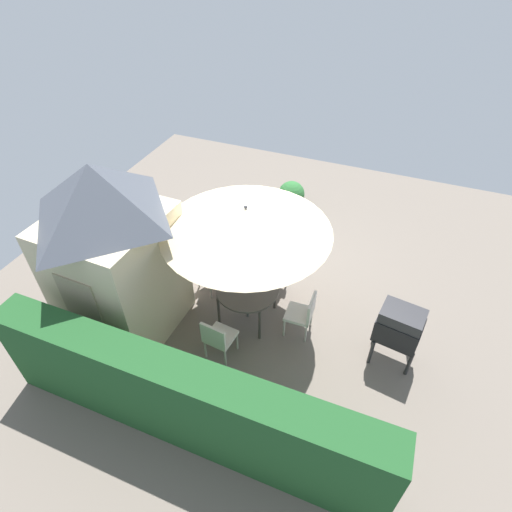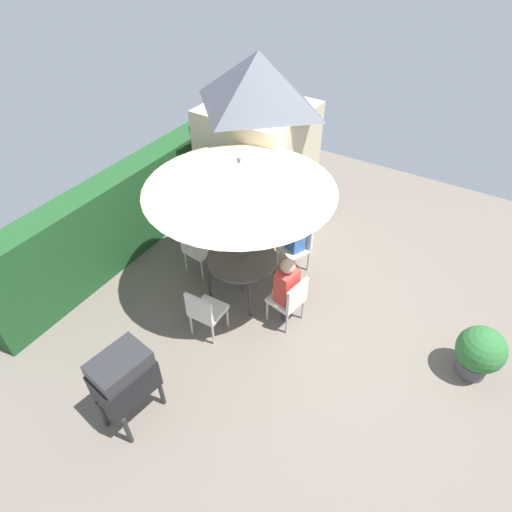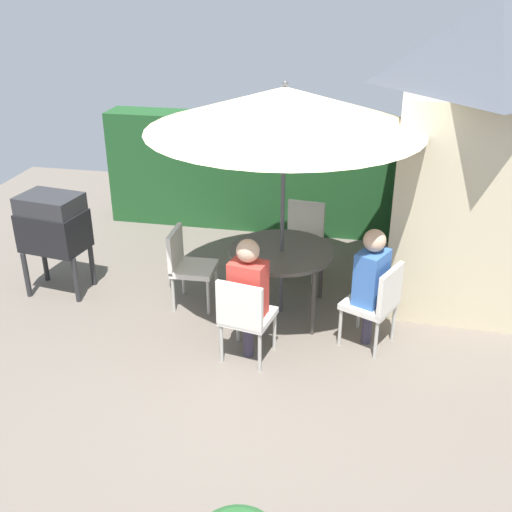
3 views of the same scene
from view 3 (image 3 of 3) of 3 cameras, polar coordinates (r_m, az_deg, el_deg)
ground_plane at (r=6.08m, az=0.15°, el=-10.14°), size 11.00×11.00×0.00m
hedge_backdrop at (r=8.84m, az=4.60°, el=7.43°), size 5.75×0.54×1.63m
garden_shed at (r=7.17m, az=19.82°, el=8.95°), size 1.85×1.93×3.29m
patio_table at (r=6.64m, az=2.39°, el=0.05°), size 1.14×1.14×0.76m
patio_umbrella at (r=6.13m, az=2.66°, el=13.46°), size 2.76×2.76×2.54m
bbq_grill at (r=7.40m, az=-18.27°, el=2.78°), size 0.77×0.60×1.20m
chair_near_shed at (r=5.89m, az=-1.05°, el=-5.39°), size 0.54×0.54×0.90m
chair_far_side at (r=6.23m, az=11.15°, el=-4.06°), size 0.62×0.61×0.90m
chair_toward_hedge at (r=7.63m, az=4.40°, el=2.07°), size 0.51×0.51×0.90m
chair_toward_house at (r=6.92m, az=-6.43°, el=-0.58°), size 0.48×0.47×0.90m
person_in_red at (r=5.83m, az=-0.74°, el=-2.78°), size 0.38×0.30×1.26m
person_in_blue at (r=6.14m, az=10.64°, el=-1.70°), size 0.36×0.41×1.26m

